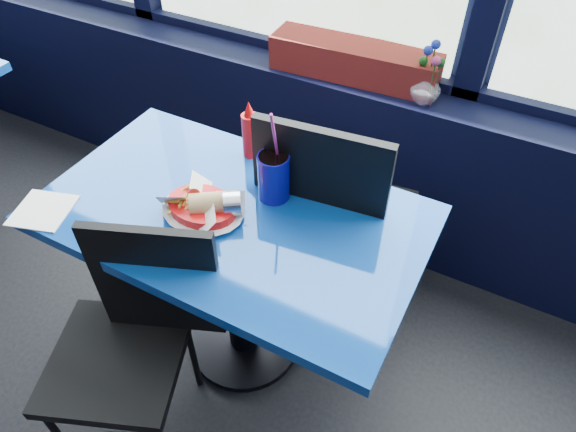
{
  "coord_description": "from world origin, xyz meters",
  "views": [
    {
      "loc": [
        1.0,
        1.07,
        1.85
      ],
      "look_at": [
        0.51,
        1.98,
        0.84
      ],
      "focal_mm": 32.0,
      "sensor_mm": 36.0,
      "label": 1
    }
  ],
  "objects_px": {
    "chair_near_front": "(134,332)",
    "ketchup_bottle": "(250,132)",
    "planter_box": "(354,61)",
    "flower_vase": "(427,84)",
    "chair_near_back": "(336,213)",
    "soda_cup": "(274,176)",
    "food_basket": "(204,206)",
    "near_table": "(236,251)"
  },
  "relations": [
    {
      "from": "food_basket",
      "to": "chair_near_back",
      "type": "bearing_deg",
      "value": 41.26
    },
    {
      "from": "near_table",
      "to": "flower_vase",
      "type": "distance_m",
      "value": 0.94
    },
    {
      "from": "planter_box",
      "to": "soda_cup",
      "type": "bearing_deg",
      "value": -89.68
    },
    {
      "from": "chair_near_front",
      "to": "flower_vase",
      "type": "height_order",
      "value": "flower_vase"
    },
    {
      "from": "chair_near_front",
      "to": "ketchup_bottle",
      "type": "relative_size",
      "value": 4.15
    },
    {
      "from": "chair_near_back",
      "to": "food_basket",
      "type": "distance_m",
      "value": 0.5
    },
    {
      "from": "near_table",
      "to": "chair_near_back",
      "type": "height_order",
      "value": "chair_near_back"
    },
    {
      "from": "planter_box",
      "to": "chair_near_back",
      "type": "bearing_deg",
      "value": -74.4
    },
    {
      "from": "chair_near_back",
      "to": "planter_box",
      "type": "relative_size",
      "value": 1.48
    },
    {
      "from": "chair_near_back",
      "to": "ketchup_bottle",
      "type": "relative_size",
      "value": 4.75
    },
    {
      "from": "near_table",
      "to": "chair_near_front",
      "type": "relative_size",
      "value": 1.36
    },
    {
      "from": "chair_near_back",
      "to": "soda_cup",
      "type": "xyz_separation_m",
      "value": [
        -0.15,
        -0.18,
        0.25
      ]
    },
    {
      "from": "food_basket",
      "to": "ketchup_bottle",
      "type": "xyz_separation_m",
      "value": [
        -0.03,
        0.33,
        0.06
      ]
    },
    {
      "from": "near_table",
      "to": "chair_near_back",
      "type": "xyz_separation_m",
      "value": [
        0.23,
        0.31,
        0.01
      ]
    },
    {
      "from": "chair_near_back",
      "to": "ketchup_bottle",
      "type": "height_order",
      "value": "chair_near_back"
    },
    {
      "from": "chair_near_front",
      "to": "flower_vase",
      "type": "bearing_deg",
      "value": 46.5
    },
    {
      "from": "chair_near_back",
      "to": "flower_vase",
      "type": "distance_m",
      "value": 0.6
    },
    {
      "from": "near_table",
      "to": "planter_box",
      "type": "height_order",
      "value": "planter_box"
    },
    {
      "from": "ketchup_bottle",
      "to": "food_basket",
      "type": "bearing_deg",
      "value": -85.3
    },
    {
      "from": "planter_box",
      "to": "flower_vase",
      "type": "distance_m",
      "value": 0.32
    },
    {
      "from": "near_table",
      "to": "planter_box",
      "type": "bearing_deg",
      "value": 87.61
    },
    {
      "from": "chair_near_back",
      "to": "ketchup_bottle",
      "type": "bearing_deg",
      "value": -0.97
    },
    {
      "from": "near_table",
      "to": "chair_near_front",
      "type": "distance_m",
      "value": 0.41
    },
    {
      "from": "chair_near_front",
      "to": "chair_near_back",
      "type": "xyz_separation_m",
      "value": [
        0.36,
        0.7,
        0.07
      ]
    },
    {
      "from": "chair_near_back",
      "to": "near_table",
      "type": "bearing_deg",
      "value": 47.43
    },
    {
      "from": "food_basket",
      "to": "soda_cup",
      "type": "relative_size",
      "value": 0.77
    },
    {
      "from": "chair_near_front",
      "to": "food_basket",
      "type": "bearing_deg",
      "value": 58.06
    },
    {
      "from": "soda_cup",
      "to": "food_basket",
      "type": "bearing_deg",
      "value": -131.24
    },
    {
      "from": "chair_near_back",
      "to": "flower_vase",
      "type": "xyz_separation_m",
      "value": [
        0.12,
        0.51,
        0.29
      ]
    },
    {
      "from": "planter_box",
      "to": "ketchup_bottle",
      "type": "distance_m",
      "value": 0.61
    },
    {
      "from": "flower_vase",
      "to": "soda_cup",
      "type": "bearing_deg",
      "value": -110.94
    },
    {
      "from": "chair_near_back",
      "to": "planter_box",
      "type": "distance_m",
      "value": 0.66
    },
    {
      "from": "planter_box",
      "to": "flower_vase",
      "type": "relative_size",
      "value": 2.86
    },
    {
      "from": "food_basket",
      "to": "ketchup_bottle",
      "type": "bearing_deg",
      "value": 85.71
    },
    {
      "from": "near_table",
      "to": "food_basket",
      "type": "relative_size",
      "value": 4.6
    },
    {
      "from": "chair_near_front",
      "to": "ketchup_bottle",
      "type": "distance_m",
      "value": 0.75
    },
    {
      "from": "chair_near_back",
      "to": "soda_cup",
      "type": "distance_m",
      "value": 0.34
    },
    {
      "from": "planter_box",
      "to": "flower_vase",
      "type": "bearing_deg",
      "value": -12.63
    },
    {
      "from": "soda_cup",
      "to": "near_table",
      "type": "bearing_deg",
      "value": -123.25
    },
    {
      "from": "soda_cup",
      "to": "flower_vase",
      "type": "bearing_deg",
      "value": 69.06
    },
    {
      "from": "near_table",
      "to": "soda_cup",
      "type": "bearing_deg",
      "value": 56.75
    },
    {
      "from": "near_table",
      "to": "food_basket",
      "type": "bearing_deg",
      "value": -145.97
    }
  ]
}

